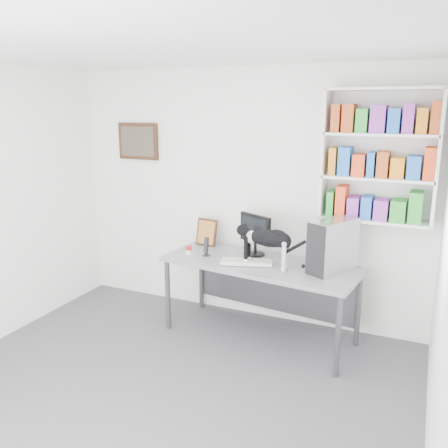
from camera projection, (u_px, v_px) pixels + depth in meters
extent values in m
cube|color=#4F4F54|center=(147.00, 408.00, 3.70)|extent=(4.00, 4.00, 0.01)
cube|color=white|center=(131.00, 43.00, 3.05)|extent=(4.00, 4.00, 0.01)
cube|color=white|center=(243.00, 196.00, 5.15)|extent=(4.00, 0.01, 2.70)
cube|color=white|center=(448.00, 285.00, 2.59)|extent=(0.01, 4.00, 2.70)
cube|color=silver|center=(379.00, 156.00, 4.35)|extent=(1.03, 0.28, 1.24)
cube|color=#482917|center=(138.00, 141.00, 5.50)|extent=(0.52, 0.04, 0.42)
cube|color=gray|center=(259.00, 300.00, 4.77)|extent=(2.00, 0.97, 0.80)
cube|color=black|center=(256.00, 235.00, 4.84)|extent=(0.46, 0.36, 0.44)
cube|color=silver|center=(247.00, 262.00, 4.62)|extent=(0.53, 0.33, 0.04)
cube|color=#BBBBC0|center=(333.00, 246.00, 4.36)|extent=(0.42, 0.54, 0.49)
cylinder|color=black|center=(206.00, 246.00, 4.85)|extent=(0.10, 0.10, 0.20)
cube|color=#482917|center=(207.00, 232.00, 5.21)|extent=(0.26, 0.13, 0.31)
cylinder|color=red|center=(189.00, 250.00, 4.91)|extent=(0.06, 0.06, 0.09)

